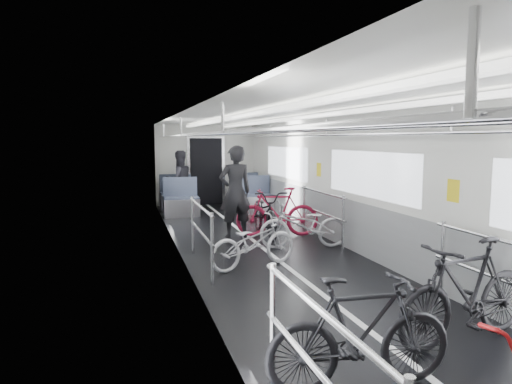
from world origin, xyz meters
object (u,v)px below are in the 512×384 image
(person_standing, at_px, (235,192))
(bike_right_near, at_px, (467,292))
(bike_right_far, at_px, (277,212))
(bike_aisle, at_px, (265,213))
(person_seated, at_px, (179,181))
(bike_left_mid, at_px, (361,333))
(bike_left_far, at_px, (253,242))
(bike_right_mid, at_px, (304,225))

(person_standing, bearing_deg, bike_right_near, 94.90)
(bike_right_far, bearing_deg, bike_aisle, -86.62)
(bike_right_far, distance_m, person_seated, 4.29)
(bike_left_mid, xyz_separation_m, person_seated, (-0.27, 9.62, 0.37))
(bike_right_near, xyz_separation_m, bike_right_far, (-0.16, 5.17, -0.01))
(bike_right_near, height_order, person_seated, person_seated)
(bike_left_far, distance_m, bike_right_far, 2.34)
(bike_left_far, bearing_deg, person_seated, -14.04)
(bike_right_far, bearing_deg, bike_left_mid, 2.03)
(bike_right_mid, bearing_deg, bike_left_mid, -8.70)
(bike_right_mid, relative_size, person_standing, 0.88)
(bike_left_far, height_order, bike_right_mid, bike_right_mid)
(bike_left_mid, distance_m, bike_right_mid, 4.72)
(bike_right_near, distance_m, person_seated, 9.32)
(bike_left_far, relative_size, bike_right_mid, 0.94)
(bike_right_far, height_order, person_standing, person_standing)
(bike_aisle, xyz_separation_m, person_seated, (-1.26, 3.96, 0.35))
(bike_right_near, distance_m, bike_right_far, 5.17)
(bike_right_mid, relative_size, person_seated, 0.97)
(person_seated, bearing_deg, bike_left_mid, 75.19)
(bike_aisle, bearing_deg, bike_right_near, -81.84)
(bike_aisle, bearing_deg, bike_right_mid, -68.09)
(bike_left_far, distance_m, person_standing, 2.29)
(bike_right_mid, height_order, bike_aisle, bike_aisle)
(bike_left_far, bearing_deg, person_standing, -24.43)
(bike_aisle, xyz_separation_m, person_standing, (-0.60, 0.10, 0.44))
(bike_aisle, height_order, person_standing, person_standing)
(person_seated, bearing_deg, person_standing, 83.32)
(bike_left_mid, relative_size, person_seated, 0.93)
(bike_right_mid, distance_m, bike_right_far, 1.11)
(person_standing, bearing_deg, bike_left_far, 77.66)
(bike_aisle, bearing_deg, bike_left_far, -108.25)
(bike_right_mid, bearing_deg, bike_right_near, 8.52)
(bike_right_far, xyz_separation_m, bike_aisle, (-0.24, 0.05, -0.02))
(bike_left_mid, height_order, bike_right_near, bike_right_near)
(person_standing, distance_m, person_seated, 3.91)
(bike_right_mid, xyz_separation_m, bike_aisle, (-0.38, 1.15, 0.06))
(bike_aisle, height_order, person_seated, person_seated)
(person_standing, bearing_deg, bike_right_mid, 122.21)
(person_standing, bearing_deg, bike_left_mid, 80.32)
(bike_right_far, xyz_separation_m, person_seated, (-1.50, 4.00, 0.33))
(bike_right_near, bearing_deg, bike_left_far, -166.95)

